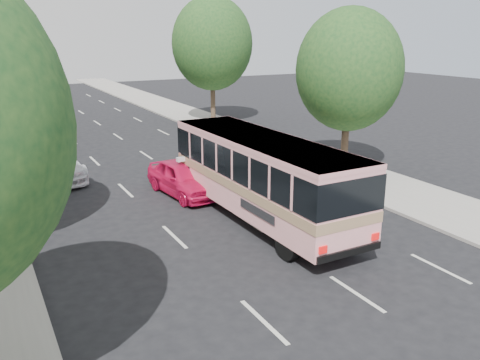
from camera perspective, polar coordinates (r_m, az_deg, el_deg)
ground at (r=15.19m, az=5.01°, el=-10.22°), size 120.00×120.00×0.00m
sidewalk_right at (r=35.82m, az=-1.01°, el=5.56°), size 4.00×90.00×0.12m
tree_right_near at (r=25.28m, az=12.40°, el=12.42°), size 5.10×5.10×7.95m
tree_right_far at (r=38.98m, az=-3.01°, el=15.39°), size 6.00×6.00×9.35m
pink_bus at (r=18.45m, az=2.44°, el=1.14°), size 2.65×9.83×3.12m
pink_taxi at (r=21.86m, az=-6.35°, el=0.24°), size 2.21×4.54×1.49m
white_pickup at (r=25.78m, az=-20.60°, el=1.92°), size 2.89×5.81×1.62m
taxi_roof_sign at (r=21.64m, az=-6.42°, el=2.36°), size 0.57×0.24×0.18m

